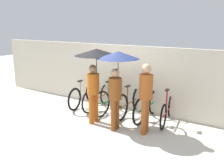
# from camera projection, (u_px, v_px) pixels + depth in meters

# --- Properties ---
(ground_plane) EXTENTS (30.00, 30.00, 0.00)m
(ground_plane) POSITION_uv_depth(u_px,v_px,m) (93.00, 130.00, 6.27)
(ground_plane) COLOR beige
(back_wall) EXTENTS (10.79, 0.12, 1.97)m
(back_wall) POSITION_uv_depth(u_px,v_px,m) (129.00, 78.00, 7.55)
(back_wall) COLOR beige
(back_wall) RESTS_ON ground
(parked_bicycle_0) EXTENTS (0.44, 1.76, 0.97)m
(parked_bicycle_0) POSITION_uv_depth(u_px,v_px,m) (84.00, 94.00, 8.04)
(parked_bicycle_0) COLOR black
(parked_bicycle_0) RESTS_ON ground
(parked_bicycle_1) EXTENTS (0.44, 1.68, 1.03)m
(parked_bicycle_1) POSITION_uv_depth(u_px,v_px,m) (98.00, 97.00, 7.76)
(parked_bicycle_1) COLOR black
(parked_bicycle_1) RESTS_ON ground
(parked_bicycle_2) EXTENTS (0.44, 1.80, 1.06)m
(parked_bicycle_2) POSITION_uv_depth(u_px,v_px,m) (113.00, 99.00, 7.43)
(parked_bicycle_2) COLOR black
(parked_bicycle_2) RESTS_ON ground
(parked_bicycle_3) EXTENTS (0.44, 1.83, 0.99)m
(parked_bicycle_3) POSITION_uv_depth(u_px,v_px,m) (130.00, 102.00, 7.21)
(parked_bicycle_3) COLOR black
(parked_bicycle_3) RESTS_ON ground
(parked_bicycle_4) EXTENTS (0.44, 1.72, 1.01)m
(parked_bicycle_4) POSITION_uv_depth(u_px,v_px,m) (147.00, 106.00, 6.88)
(parked_bicycle_4) COLOR black
(parked_bicycle_4) RESTS_ON ground
(parked_bicycle_5) EXTENTS (0.44, 1.63, 1.05)m
(parked_bicycle_5) POSITION_uv_depth(u_px,v_px,m) (167.00, 110.00, 6.65)
(parked_bicycle_5) COLOR black
(parked_bicycle_5) RESTS_ON ground
(pedestrian_leading) EXTENTS (1.14, 1.14, 1.97)m
(pedestrian_leading) POSITION_uv_depth(u_px,v_px,m) (95.00, 63.00, 6.42)
(pedestrian_leading) COLOR #B25619
(pedestrian_leading) RESTS_ON ground
(pedestrian_center) EXTENTS (1.03, 1.03, 1.95)m
(pedestrian_center) POSITION_uv_depth(u_px,v_px,m) (117.00, 68.00, 6.00)
(pedestrian_center) COLOR brown
(pedestrian_center) RESTS_ON ground
(pedestrian_trailing) EXTENTS (0.32, 0.32, 1.71)m
(pedestrian_trailing) POSITION_uv_depth(u_px,v_px,m) (146.00, 93.00, 5.84)
(pedestrian_trailing) COLOR #9E4C1E
(pedestrian_trailing) RESTS_ON ground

